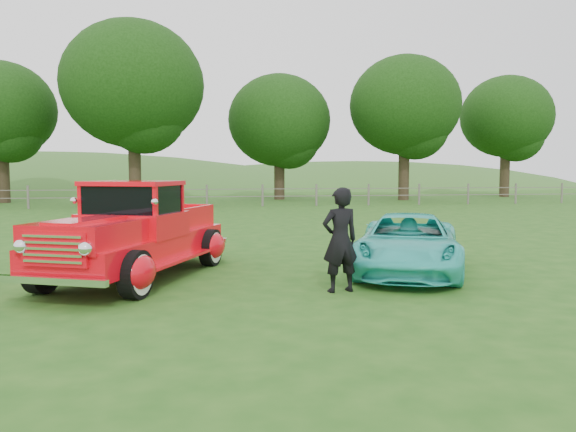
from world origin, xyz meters
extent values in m
plane|color=#205115|center=(0.00, 0.00, 0.00)|extent=(140.00, 140.00, 0.00)
ellipsoid|color=#2C6224|center=(-18.00, 58.00, -4.95)|extent=(84.00, 60.00, 18.00)
ellipsoid|color=#2C6224|center=(20.00, 62.00, -3.85)|extent=(72.00, 52.00, 14.00)
cube|color=#686158|center=(0.00, 22.00, 0.55)|extent=(48.00, 0.04, 0.04)
cube|color=#686158|center=(0.00, 22.00, 0.95)|extent=(48.00, 0.04, 0.04)
cylinder|color=black|center=(-12.00, 28.00, 1.98)|extent=(0.70, 0.70, 3.96)
ellipsoid|color=black|center=(-12.00, 28.00, 5.58)|extent=(6.40, 6.40, 5.76)
cylinder|color=black|center=(-4.00, 25.00, 2.42)|extent=(0.70, 0.70, 4.84)
ellipsoid|color=black|center=(-4.00, 25.00, 6.82)|extent=(8.00, 8.00, 7.20)
cylinder|color=black|center=(5.00, 29.00, 1.87)|extent=(0.70, 0.70, 3.74)
ellipsoid|color=black|center=(5.00, 29.00, 5.27)|extent=(6.80, 6.80, 6.12)
cylinder|color=black|center=(13.00, 27.00, 2.20)|extent=(0.70, 0.70, 4.40)
ellipsoid|color=black|center=(13.00, 27.00, 6.20)|extent=(7.20, 7.20, 6.48)
cylinder|color=black|center=(22.00, 30.00, 2.09)|extent=(0.70, 0.70, 4.18)
ellipsoid|color=black|center=(22.00, 30.00, 5.89)|extent=(6.60, 6.60, 5.94)
cylinder|color=black|center=(-3.12, 1.13, 0.38)|extent=(0.52, 0.79, 0.76)
cylinder|color=black|center=(-1.59, 0.47, 0.38)|extent=(0.52, 0.79, 0.76)
cylinder|color=black|center=(-1.89, 3.98, 0.38)|extent=(0.52, 0.79, 0.76)
cylinder|color=black|center=(-0.37, 3.32, 0.38)|extent=(0.52, 0.79, 0.76)
cube|color=red|center=(-1.74, 2.23, 0.58)|extent=(3.25, 4.85, 0.44)
ellipsoid|color=red|center=(-3.18, 1.16, 0.42)|extent=(0.68, 0.85, 0.54)
ellipsoid|color=red|center=(-1.53, 0.45, 0.42)|extent=(0.68, 0.85, 0.54)
ellipsoid|color=red|center=(-1.96, 4.01, 0.42)|extent=(0.68, 0.85, 0.54)
ellipsoid|color=red|center=(-0.31, 3.29, 0.42)|extent=(0.68, 0.85, 0.54)
cube|color=red|center=(-2.36, 0.80, 0.97)|extent=(1.85, 2.00, 0.42)
cube|color=red|center=(-1.78, 2.13, 0.99)|extent=(2.00, 1.87, 0.44)
cube|color=black|center=(-1.78, 2.13, 1.46)|extent=(1.77, 1.60, 0.50)
cube|color=red|center=(-1.78, 2.13, 1.74)|extent=(1.88, 1.72, 0.08)
cube|color=red|center=(-1.21, 3.47, 0.95)|extent=(1.85, 2.26, 0.45)
cube|color=white|center=(-2.68, 0.06, 0.85)|extent=(1.02, 0.51, 0.50)
cube|color=white|center=(-2.72, -0.03, 0.42)|extent=(1.70, 0.81, 0.10)
cube|color=white|center=(-0.79, 4.45, 0.42)|extent=(1.61, 0.77, 0.10)
imported|color=#32CBBE|center=(3.34, 1.86, 0.57)|extent=(3.33, 4.50, 1.14)
imported|color=black|center=(1.62, 0.45, 0.85)|extent=(0.69, 0.52, 1.70)
camera|label=1|loc=(-0.70, -8.27, 1.97)|focal=35.00mm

